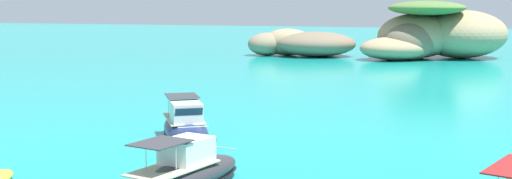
% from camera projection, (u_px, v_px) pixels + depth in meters
% --- Properties ---
extents(islet_large, '(22.39, 21.17, 7.92)m').
position_uv_depth(islet_large, '(434.00, 35.00, 86.90)').
color(islet_large, '#756651').
rests_on(islet_large, ground).
extents(islet_small, '(17.75, 13.51, 3.94)m').
position_uv_depth(islet_small, '(304.00, 44.00, 91.69)').
color(islet_small, '#756651').
rests_on(islet_small, ground).
extents(motorboat_navy, '(6.08, 7.33, 2.32)m').
position_uv_depth(motorboat_navy, '(186.00, 128.00, 33.59)').
color(motorboat_navy, navy).
rests_on(motorboat_navy, ground).
extents(motorboat_charcoal, '(3.39, 7.31, 2.21)m').
position_uv_depth(motorboat_charcoal, '(182.00, 174.00, 24.48)').
color(motorboat_charcoal, '#2D2D33').
rests_on(motorboat_charcoal, ground).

